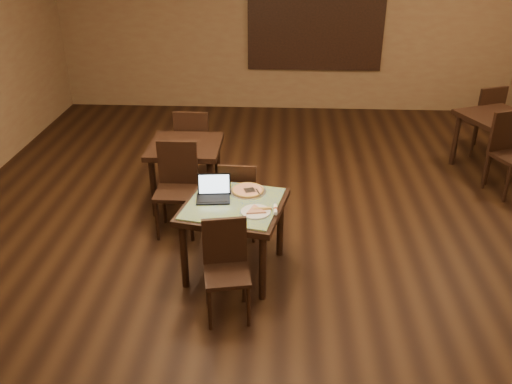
# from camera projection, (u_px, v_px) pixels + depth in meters

# --- Properties ---
(ground) EXTENTS (10.00, 10.00, 0.00)m
(ground) POSITION_uv_depth(u_px,v_px,m) (282.00, 261.00, 5.60)
(ground) COLOR black
(ground) RESTS_ON ground
(wall_back) EXTENTS (8.00, 0.02, 3.00)m
(wall_back) POSITION_uv_depth(u_px,v_px,m) (287.00, 24.00, 9.36)
(wall_back) COLOR olive
(wall_back) RESTS_ON ground
(mural) EXTENTS (2.34, 0.05, 1.64)m
(mural) POSITION_uv_depth(u_px,v_px,m) (316.00, 22.00, 9.28)
(mural) COLOR #244A86
(mural) RESTS_ON wall_back
(tiled_table) EXTENTS (1.08, 1.08, 0.76)m
(tiled_table) POSITION_uv_depth(u_px,v_px,m) (234.00, 212.00, 5.17)
(tiled_table) COLOR black
(tiled_table) RESTS_ON ground
(chair_main_near) EXTENTS (0.45, 0.45, 0.90)m
(chair_main_near) POSITION_uv_depth(u_px,v_px,m) (226.00, 263.00, 4.69)
(chair_main_near) COLOR black
(chair_main_near) RESTS_ON ground
(chair_main_far) EXTENTS (0.41, 0.41, 0.91)m
(chair_main_far) POSITION_uv_depth(u_px,v_px,m) (239.00, 196.00, 5.79)
(chair_main_far) COLOR black
(chair_main_far) RESTS_ON ground
(laptop) EXTENTS (0.34, 0.28, 0.22)m
(laptop) POSITION_uv_depth(u_px,v_px,m) (214.00, 192.00, 5.20)
(laptop) COLOR black
(laptop) RESTS_ON tiled_table
(plate) EXTENTS (0.27, 0.27, 0.02)m
(plate) POSITION_uv_depth(u_px,v_px,m) (256.00, 212.00, 4.95)
(plate) COLOR white
(plate) RESTS_ON tiled_table
(pizza_slice) EXTENTS (0.24, 0.24, 0.02)m
(pizza_slice) POSITION_uv_depth(u_px,v_px,m) (256.00, 210.00, 4.95)
(pizza_slice) COLOR beige
(pizza_slice) RESTS_ON plate
(pizza_pan) EXTENTS (0.36, 0.36, 0.01)m
(pizza_pan) POSITION_uv_depth(u_px,v_px,m) (248.00, 191.00, 5.33)
(pizza_pan) COLOR silver
(pizza_pan) RESTS_ON tiled_table
(pizza_whole) EXTENTS (0.32, 0.32, 0.02)m
(pizza_whole) POSITION_uv_depth(u_px,v_px,m) (248.00, 190.00, 5.33)
(pizza_whole) COLOR beige
(pizza_whole) RESTS_ON pizza_pan
(spatula) EXTENTS (0.18, 0.26, 0.01)m
(spatula) POSITION_uv_depth(u_px,v_px,m) (250.00, 190.00, 5.30)
(spatula) COLOR silver
(spatula) RESTS_ON pizza_whole
(napkin_roll) EXTENTS (0.04, 0.16, 0.04)m
(napkin_roll) POSITION_uv_depth(u_px,v_px,m) (275.00, 209.00, 4.98)
(napkin_roll) COLOR white
(napkin_roll) RESTS_ON tiled_table
(other_table_a) EXTENTS (1.12, 1.12, 0.80)m
(other_table_a) POSITION_uv_depth(u_px,v_px,m) (497.00, 125.00, 7.29)
(other_table_a) COLOR black
(other_table_a) RESTS_ON ground
(other_table_a_chair_near) EXTENTS (0.59, 0.59, 1.04)m
(other_table_a_chair_near) POSITION_uv_depth(u_px,v_px,m) (509.00, 148.00, 6.79)
(other_table_a_chair_near) COLOR black
(other_table_a_chair_near) RESTS_ON ground
(other_table_a_chair_far) EXTENTS (0.59, 0.59, 1.04)m
(other_table_a_chair_far) POSITION_uv_depth(u_px,v_px,m) (483.00, 116.00, 7.87)
(other_table_a_chair_far) COLOR black
(other_table_a_chair_far) RESTS_ON ground
(other_table_b) EXTENTS (0.84, 0.84, 0.78)m
(other_table_b) POSITION_uv_depth(u_px,v_px,m) (185.00, 154.00, 6.44)
(other_table_b) COLOR black
(other_table_b) RESTS_ON ground
(other_table_b_chair_near) EXTENTS (0.44, 0.44, 1.02)m
(other_table_b_chair_near) POSITION_uv_depth(u_px,v_px,m) (177.00, 182.00, 5.95)
(other_table_b_chair_near) COLOR black
(other_table_b_chair_near) RESTS_ON ground
(other_table_b_chair_far) EXTENTS (0.44, 0.44, 1.02)m
(other_table_b_chair_far) POSITION_uv_depth(u_px,v_px,m) (194.00, 142.00, 7.00)
(other_table_b_chair_far) COLOR black
(other_table_b_chair_far) RESTS_ON ground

